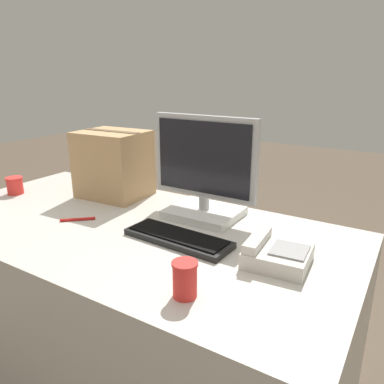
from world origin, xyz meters
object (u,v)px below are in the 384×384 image
(desk_phone, at_px, (276,254))
(paper_cup_left, at_px, (15,185))
(cardboard_box, at_px, (114,164))
(pen_marker, at_px, (78,219))
(monitor, at_px, (204,177))
(paper_cup_right, at_px, (185,279))
(keyboard, at_px, (178,238))

(desk_phone, distance_m, paper_cup_left, 1.38)
(desk_phone, bearing_deg, cardboard_box, 160.19)
(desk_phone, distance_m, pen_marker, 0.83)
(monitor, xyz_separation_m, pen_marker, (-0.43, -0.32, -0.17))
(paper_cup_left, distance_m, paper_cup_right, 1.27)
(cardboard_box, xyz_separation_m, pen_marker, (0.10, -0.34, -0.16))
(monitor, bearing_deg, paper_cup_left, -166.79)
(pen_marker, bearing_deg, cardboard_box, -116.03)
(monitor, distance_m, paper_cup_right, 0.62)
(desk_phone, distance_m, paper_cup_right, 0.35)
(monitor, xyz_separation_m, paper_cup_right, (0.26, -0.55, -0.13))
(desk_phone, bearing_deg, monitor, 145.43)
(monitor, height_order, cardboard_box, monitor)
(monitor, relative_size, keyboard, 1.11)
(monitor, relative_size, paper_cup_left, 5.38)
(desk_phone, bearing_deg, paper_cup_right, -119.85)
(pen_marker, bearing_deg, desk_phone, 143.27)
(pen_marker, bearing_deg, monitor, 174.18)
(keyboard, relative_size, cardboard_box, 1.26)
(desk_phone, height_order, paper_cup_left, paper_cup_left)
(monitor, relative_size, desk_phone, 2.19)
(paper_cup_right, bearing_deg, monitor, 115.05)
(paper_cup_right, bearing_deg, pen_marker, 161.36)
(desk_phone, bearing_deg, paper_cup_left, 175.24)
(keyboard, bearing_deg, paper_cup_left, -178.88)
(keyboard, height_order, paper_cup_left, paper_cup_left)
(monitor, xyz_separation_m, paper_cup_left, (-0.98, -0.23, -0.13))
(monitor, distance_m, paper_cup_left, 1.01)
(paper_cup_left, xyz_separation_m, cardboard_box, (0.45, 0.25, 0.12))
(keyboard, xyz_separation_m, cardboard_box, (-0.57, 0.28, 0.15))
(paper_cup_right, distance_m, pen_marker, 0.72)
(paper_cup_right, bearing_deg, cardboard_box, 144.03)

